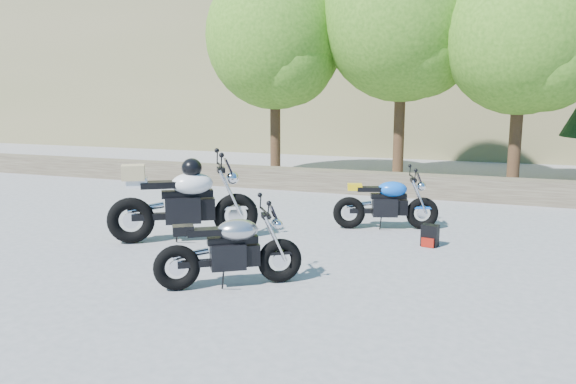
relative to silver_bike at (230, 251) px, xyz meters
The scene contains 10 objects.
ground 1.45m from the silver_bike, 104.66° to the left, with size 90.00×90.00×0.00m, color slate.
stone_wall 6.85m from the silver_bike, 92.93° to the left, with size 22.00×0.55×0.50m, color #4F4334.
hillside 30.29m from the silver_bike, 84.84° to the left, with size 80.00×30.00×15.00m, color olive.
tree_decid_left 9.47m from the silver_bike, 107.94° to the left, with size 3.67×3.67×5.62m.
tree_decid_mid 9.60m from the silver_bike, 86.42° to the left, with size 4.08×4.08×6.24m.
tree_decid_right 9.44m from the silver_bike, 67.93° to the left, with size 3.54×3.54×5.41m.
silver_bike is the anchor object (origin of this frame).
white_bike 2.34m from the silver_bike, 134.44° to the left, with size 2.04×1.43×1.29m.
blue_bike 3.74m from the silver_bike, 71.60° to the left, with size 1.73×0.76×0.90m.
backpack 3.35m from the silver_bike, 53.05° to the left, with size 0.27×0.24×0.33m.
Camera 1 is at (3.24, -7.09, 2.25)m, focal length 35.00 mm.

